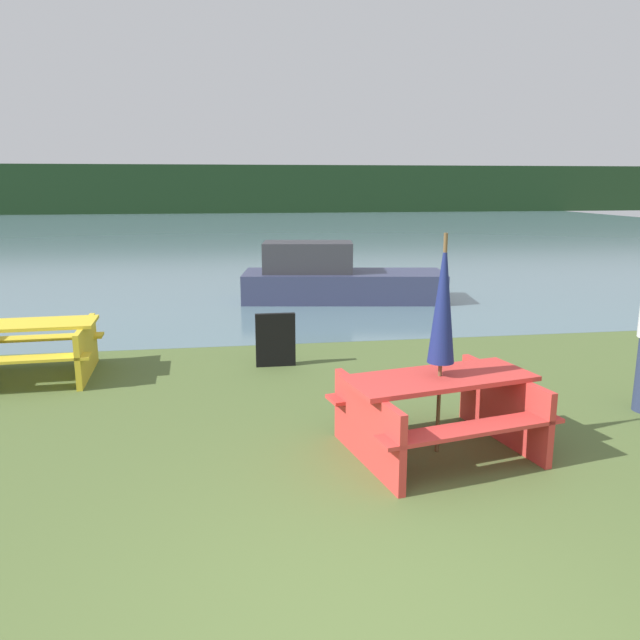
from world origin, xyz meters
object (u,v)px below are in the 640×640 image
at_px(picnic_table_red, 438,406).
at_px(signboard, 276,340).
at_px(umbrella_navy, 443,301).
at_px(boat, 335,279).
at_px(picnic_table_yellow, 25,345).

height_order(picnic_table_red, signboard, picnic_table_red).
bearing_deg(picnic_table_red, signboard, 112.62).
bearing_deg(umbrella_navy, boat, 87.02).
height_order(umbrella_navy, boat, umbrella_navy).
bearing_deg(picnic_table_yellow, boat, 44.58).
relative_size(picnic_table_red, signboard, 2.67).
relative_size(picnic_table_yellow, umbrella_navy, 0.89).
xyz_separation_m(picnic_table_yellow, boat, (4.95, 4.88, 0.01)).
relative_size(boat, signboard, 5.97).
distance_m(umbrella_navy, boat, 7.95).
xyz_separation_m(picnic_table_yellow, umbrella_navy, (4.54, -3.00, 1.01)).
bearing_deg(umbrella_navy, signboard, 112.62).
relative_size(picnic_table_red, umbrella_navy, 0.97).
bearing_deg(picnic_table_red, boat, 87.02).
bearing_deg(signboard, umbrella_navy, -67.38).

